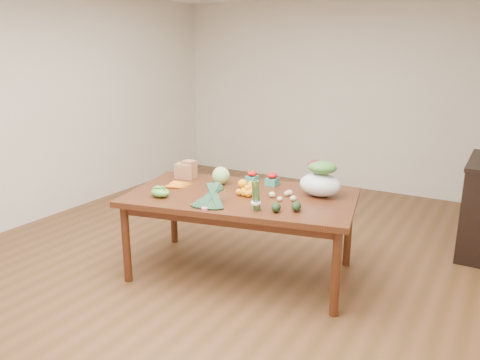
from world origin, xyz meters
The scene contains 24 objects.
floor centered at (0.00, 0.00, 0.00)m, with size 6.00×6.00×0.00m, color brown.
room_walls centered at (0.00, 0.00, 1.35)m, with size 5.02×6.02×2.70m.
dining_table centered at (0.31, -0.27, 0.38)m, with size 1.95×1.09×0.75m, color #43210F.
dish_towel centered at (1.96, 1.40, 0.55)m, with size 0.02×0.28×0.45m, color white.
paper_bag centered at (-0.45, -0.06, 0.84)m, with size 0.24×0.20×0.17m, color #9D6946, non-canonical shape.
cabbage centered at (-0.02, -0.08, 0.83)m, with size 0.17×0.17×0.17m, color #98BE6E.
strawberry_basket_a centered at (0.21, 0.12, 0.79)m, with size 0.10×0.10×0.09m, color red, non-canonical shape.
strawberry_basket_b centered at (0.41, 0.13, 0.80)m, with size 0.10×0.10×0.09m, color #BA0C0F, non-canonical shape.
orange_a centered at (0.24, -0.11, 0.79)m, with size 0.09×0.09×0.09m, color orange.
orange_b centered at (0.33, -0.11, 0.79)m, with size 0.09×0.09×0.09m, color orange.
orange_c centered at (0.36, -0.18, 0.79)m, with size 0.07×0.07×0.07m, color orange.
mandarin_cluster centered at (0.37, -0.26, 0.80)m, with size 0.18×0.18×0.10m, color orange, non-canonical shape.
carrots centered at (-0.30, -0.33, 0.76)m, with size 0.22×0.22×0.03m, color orange, non-canonical shape.
snap_pea_bag centered at (-0.25, -0.68, 0.79)m, with size 0.18×0.13×0.08m, color #50A236.
kale_bunch centered at (0.25, -0.68, 0.83)m, with size 0.32×0.40×0.16m, color black, non-canonical shape.
asparagus_bundle centered at (0.63, -0.58, 0.88)m, with size 0.08×0.08×0.25m, color #467A38, non-canonical shape.
potato_a centered at (0.59, -0.21, 0.77)m, with size 0.06×0.05×0.05m, color #DACE7D.
potato_b centered at (0.69, -0.27, 0.77)m, with size 0.05×0.04×0.04m, color #DDBC80.
potato_c centered at (0.69, -0.08, 0.77)m, with size 0.06×0.05×0.05m, color #D8AD7D.
potato_d centered at (0.68, -0.11, 0.77)m, with size 0.05×0.05×0.04m, color tan.
potato_e centered at (0.79, -0.21, 0.77)m, with size 0.06×0.05×0.05m, color #CBBE75.
avocado_a centered at (0.78, -0.52, 0.79)m, with size 0.07×0.11×0.07m, color black.
avocado_b centered at (0.91, -0.43, 0.79)m, with size 0.08×0.11×0.08m, color black.
salad_bag centered at (0.92, 0.04, 0.89)m, with size 0.36×0.27×0.28m, color silver, non-canonical shape.
Camera 1 is at (2.28, -3.65, 1.96)m, focal length 35.00 mm.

